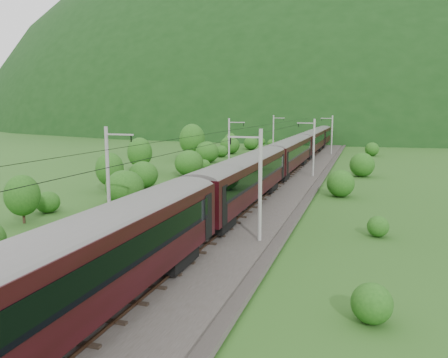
% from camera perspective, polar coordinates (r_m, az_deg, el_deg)
% --- Properties ---
extents(ground, '(600.00, 600.00, 0.00)m').
position_cam_1_polar(ground, '(33.86, -5.70, -7.47)').
color(ground, '#234A17').
rests_on(ground, ground).
extents(railbed, '(14.00, 220.00, 0.30)m').
position_cam_1_polar(railbed, '(42.85, -0.29, -3.67)').
color(railbed, '#38332D').
rests_on(railbed, ground).
extents(track_left, '(2.40, 220.00, 0.27)m').
position_cam_1_polar(track_left, '(43.61, -3.29, -3.16)').
color(track_left, '#533523').
rests_on(track_left, railbed).
extents(track_right, '(2.40, 220.00, 0.27)m').
position_cam_1_polar(track_right, '(42.13, 2.81, -3.60)').
color(track_right, '#533523').
rests_on(track_right, railbed).
extents(catenary_left, '(2.54, 192.28, 8.00)m').
position_cam_1_polar(catenary_left, '(64.81, 0.73, 4.59)').
color(catenary_left, gray).
rests_on(catenary_left, railbed).
extents(catenary_right, '(2.54, 192.28, 8.00)m').
position_cam_1_polar(catenary_right, '(62.26, 11.57, 4.22)').
color(catenary_right, gray).
rests_on(catenary_right, railbed).
extents(overhead_wires, '(4.83, 198.00, 0.03)m').
position_cam_1_polar(overhead_wires, '(41.86, -0.30, 5.65)').
color(overhead_wires, black).
rests_on(overhead_wires, ground).
extents(mountain_main, '(504.00, 360.00, 244.00)m').
position_cam_1_polar(mountain_main, '(290.10, 15.65, 6.92)').
color(mountain_main, black).
rests_on(mountain_main, ground).
extents(mountain_ridge, '(336.00, 280.00, 132.00)m').
position_cam_1_polar(mountain_ridge, '(355.67, -3.88, 7.59)').
color(mountain_ridge, black).
rests_on(mountain_ridge, ground).
extents(train, '(3.30, 183.59, 5.76)m').
position_cam_1_polar(train, '(65.14, 8.53, 3.95)').
color(train, black).
rests_on(train, ground).
extents(hazard_post_near, '(0.14, 0.14, 1.29)m').
position_cam_1_polar(hazard_post_near, '(92.89, 9.75, 3.65)').
color(hazard_post_near, red).
rests_on(hazard_post_near, railbed).
extents(hazard_post_far, '(0.16, 0.16, 1.53)m').
position_cam_1_polar(hazard_post_far, '(93.57, 10.02, 3.75)').
color(hazard_post_far, red).
rests_on(hazard_post_far, railbed).
extents(signal, '(0.23, 0.23, 2.10)m').
position_cam_1_polar(signal, '(93.70, 7.88, 4.10)').
color(signal, black).
rests_on(signal, railbed).
extents(vegetation_left, '(13.26, 147.01, 6.91)m').
position_cam_1_polar(vegetation_left, '(54.55, -12.47, 1.34)').
color(vegetation_left, '#1F4E14').
rests_on(vegetation_left, ground).
extents(vegetation_right, '(6.54, 109.98, 3.14)m').
position_cam_1_polar(vegetation_right, '(37.16, 16.94, -4.10)').
color(vegetation_right, '#1F4E14').
rests_on(vegetation_right, ground).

